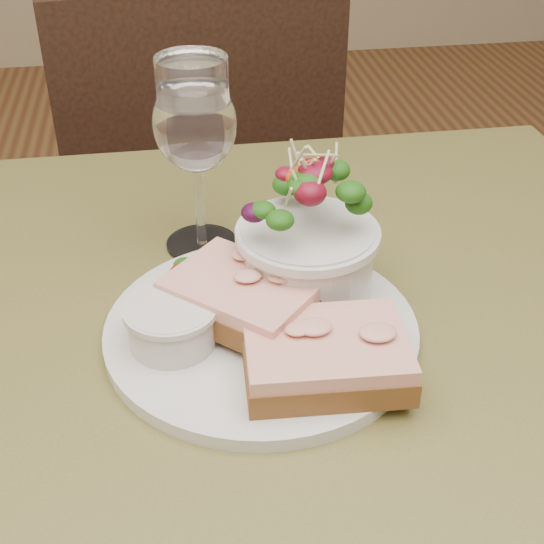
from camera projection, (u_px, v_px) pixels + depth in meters
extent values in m
cube|color=#4F4922|center=(281.00, 369.00, 0.63)|extent=(0.80, 0.80, 0.04)
cylinder|color=black|center=(4.00, 435.00, 1.07)|extent=(0.05, 0.05, 0.71)
cylinder|color=black|center=(462.00, 384.00, 1.16)|extent=(0.05, 0.05, 0.71)
cube|color=black|center=(190.00, 215.00, 1.40)|extent=(0.47, 0.47, 0.04)
cube|color=black|center=(205.00, 144.00, 1.12)|extent=(0.42, 0.09, 0.45)
cube|color=black|center=(196.00, 312.00, 1.53)|extent=(0.40, 0.40, 0.45)
cylinder|color=silver|center=(261.00, 330.00, 0.63)|extent=(0.26, 0.26, 0.01)
cube|color=#4E3315|center=(325.00, 362.00, 0.57)|extent=(0.13, 0.10, 0.02)
cube|color=beige|center=(326.00, 345.00, 0.56)|extent=(0.12, 0.10, 0.01)
cube|color=#4E3315|center=(243.00, 302.00, 0.62)|extent=(0.14, 0.14, 0.02)
cube|color=beige|center=(243.00, 286.00, 0.61)|extent=(0.14, 0.14, 0.01)
cylinder|color=beige|center=(172.00, 324.00, 0.60)|extent=(0.07, 0.07, 0.04)
cylinder|color=brown|center=(170.00, 309.00, 0.59)|extent=(0.06, 0.06, 0.01)
cylinder|color=silver|center=(307.00, 259.00, 0.65)|extent=(0.11, 0.11, 0.06)
ellipsoid|color=#133C0A|center=(309.00, 202.00, 0.62)|extent=(0.10, 0.10, 0.06)
ellipsoid|color=#133C0A|center=(198.00, 272.00, 0.68)|extent=(0.04, 0.04, 0.01)
sphere|color=maroon|center=(181.00, 275.00, 0.66)|extent=(0.02, 0.02, 0.02)
cylinder|color=white|center=(202.00, 244.00, 0.75)|extent=(0.07, 0.07, 0.00)
cylinder|color=white|center=(199.00, 202.00, 0.72)|extent=(0.01, 0.01, 0.09)
ellipsoid|color=white|center=(195.00, 123.00, 0.68)|extent=(0.08, 0.08, 0.09)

